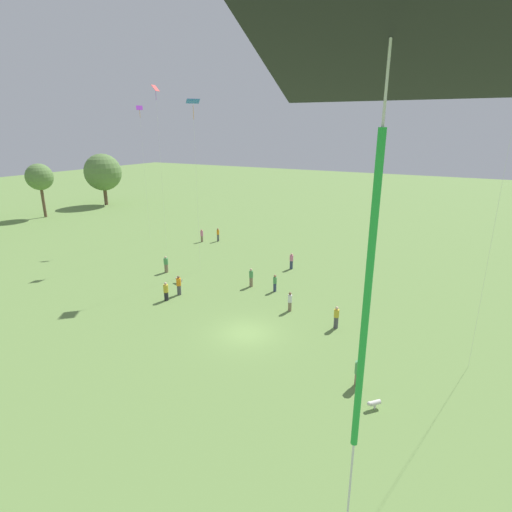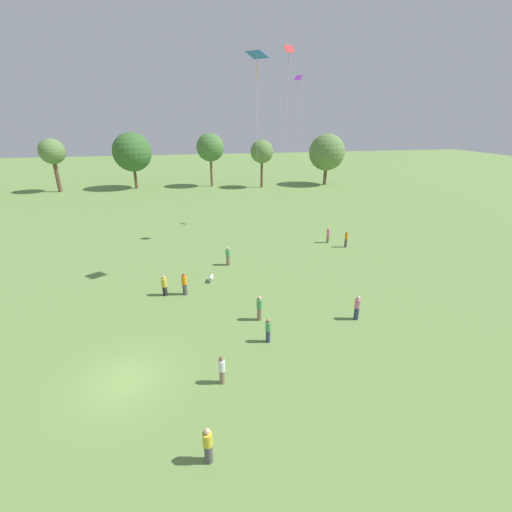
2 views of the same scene
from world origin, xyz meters
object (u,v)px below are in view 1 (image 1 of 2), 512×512
(dog_0, at_px, (374,403))
(person_2, at_px, (179,285))
(person_8, at_px, (359,372))
(dog_1, at_px, (179,280))
(person_10, at_px, (202,235))
(person_4, at_px, (166,264))
(kite_5, at_px, (156,100))
(person_7, at_px, (218,235))
(kite_2, at_px, (140,118))
(person_0, at_px, (251,277))
(person_6, at_px, (336,317))
(person_5, at_px, (275,283))
(kite_1, at_px, (193,107))
(person_1, at_px, (166,291))
(person_9, at_px, (290,302))
(kite_0, at_px, (379,166))
(person_3, at_px, (291,261))

(dog_0, bearing_deg, person_2, 20.89)
(person_8, bearing_deg, dog_1, 120.31)
(person_10, bearing_deg, dog_0, 116.01)
(person_4, height_order, kite_5, kite_5)
(person_7, bearing_deg, kite_2, 110.62)
(person_0, xyz_separation_m, kite_2, (8.93, 21.37, 14.87))
(person_4, relative_size, person_6, 1.01)
(person_2, relative_size, person_5, 1.11)
(person_7, bearing_deg, person_4, -167.14)
(person_0, relative_size, kite_5, 0.09)
(person_0, distance_m, kite_1, 16.91)
(person_1, xyz_separation_m, kite_5, (12.61, 11.09, 16.73))
(person_9, distance_m, kite_0, 31.32)
(person_2, distance_m, person_8, 18.65)
(person_2, bearing_deg, kite_5, 24.44)
(kite_0, bearing_deg, kite_2, -7.02)
(kite_5, relative_size, dog_0, 26.57)
(kite_2, distance_m, dog_1, 24.36)
(person_3, height_order, dog_0, person_3)
(person_8, xyz_separation_m, kite_2, (19.31, 34.51, 14.90))
(kite_0, height_order, dog_0, kite_0)
(person_8, distance_m, kite_0, 23.15)
(person_4, height_order, dog_1, person_4)
(person_7, relative_size, dog_1, 2.04)
(person_10, xyz_separation_m, kite_0, (-39.52, -30.99, 13.22))
(person_3, bearing_deg, dog_1, 167.98)
(person_5, height_order, dog_0, person_5)
(person_4, distance_m, person_6, 19.74)
(person_5, distance_m, person_7, 18.76)
(person_10, bearing_deg, dog_1, 92.91)
(person_1, height_order, person_4, person_4)
(kite_2, height_order, kite_5, kite_5)
(kite_0, distance_m, kite_5, 48.47)
(kite_2, bearing_deg, person_7, 16.76)
(person_0, distance_m, person_10, 17.31)
(person_4, relative_size, kite_5, 0.09)
(person_1, xyz_separation_m, person_4, (5.54, 4.88, 0.04))
(person_4, xyz_separation_m, person_10, (11.50, 3.94, 0.00))
(person_5, distance_m, person_10, 19.36)
(person_10, bearing_deg, kite_2, -12.88)
(person_8, distance_m, dog_1, 21.12)
(person_8, xyz_separation_m, kite_5, (16.55, 29.09, 16.69))
(kite_0, xyz_separation_m, kite_1, (30.16, 24.25, 2.18))
(person_2, height_order, person_10, person_2)
(person_5, relative_size, person_7, 0.92)
(person_0, relative_size, person_7, 1.02)
(person_5, xyz_separation_m, kite_0, (-28.92, -14.79, 13.27))
(person_2, xyz_separation_m, person_9, (1.78, -10.16, -0.07))
(person_5, distance_m, person_6, 8.33)
(person_10, relative_size, kite_0, 0.12)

